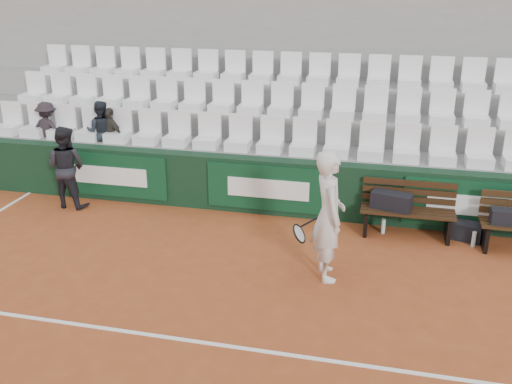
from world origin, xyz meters
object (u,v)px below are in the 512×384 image
Objects in this scene: tennis_player at (328,216)px; spectator_c at (99,109)px; ball_kid at (66,167)px; water_bottle_far at (474,239)px; water_bottle_near at (383,226)px; sports_bag_left at (391,201)px; bench_left at (406,223)px; sports_bag_right at (508,217)px; sports_bag_ground at (467,231)px; spectator_a at (45,108)px; spectator_b at (109,113)px.

tennis_player is 1.54× the size of spectator_c.
water_bottle_far is at bearing -176.91° from ball_kid.
sports_bag_left is at bearing -1.37° from water_bottle_near.
tennis_player is (-0.76, -1.64, 0.81)m from water_bottle_near.
bench_left is 0.45m from sports_bag_left.
sports_bag_right is 0.41× the size of spectator_c.
sports_bag_left is 2.53× the size of water_bottle_near.
sports_bag_ground is 8.14m from spectator_a.
sports_bag_ground is at bearing 2.97° from sports_bag_left.
spectator_a reaches higher than bench_left.
spectator_b reaches higher than water_bottle_far.
sports_bag_ground is 0.41× the size of spectator_a.
sports_bag_left is 2.55× the size of water_bottle_far.
spectator_c is at bearing 171.02° from sports_bag_right.
spectator_b is at bearing 169.84° from water_bottle_near.
bench_left is 0.97m from sports_bag_ground.
sports_bag_ground is 7.03m from ball_kid.
spectator_a reaches higher than water_bottle_far.
bench_left is 1.24× the size of spectator_c.
sports_bag_left is at bearing -177.03° from sports_bag_ground.
ball_kid is (-7.51, 0.11, 0.19)m from sports_bag_right.
sports_bag_right is 0.72m from sports_bag_ground.
water_bottle_near is 5.76m from spectator_c.
sports_bag_right is at bearing -6.78° from sports_bag_left.
spectator_a reaches higher than sports_bag_left.
spectator_a is at bearing 172.22° from bench_left.
sports_bag_right reaches higher than sports_bag_ground.
spectator_b is 0.90× the size of spectator_c.
tennis_player is (-2.09, -1.70, 0.79)m from sports_bag_ground.
water_bottle_far is 7.13m from spectator_c.
water_bottle_near is 0.22× the size of spectator_a.
sports_bag_ground is 0.25× the size of tennis_player.
ball_kid is (-6.04, -0.09, 0.53)m from bench_left.
sports_bag_ground is at bearing -166.08° from spectator_b.
spectator_a is (-5.88, 2.59, 0.63)m from tennis_player.
sports_bag_left is 0.56× the size of spectator_a.
bench_left is at bearing 176.53° from spectator_a.
water_bottle_near is at bearing 173.49° from sports_bag_right.
sports_bag_left is 5.54m from spectator_b.
ball_kid reaches higher than water_bottle_far.
spectator_c is at bearing 172.59° from sports_bag_ground.
ball_kid reaches higher than sports_bag_right.
water_bottle_near is at bearing 178.63° from sports_bag_left.
sports_bag_left is at bearing 171.98° from water_bottle_far.
sports_bag_ground is (-0.51, 0.27, -0.42)m from sports_bag_right.
ball_kid is at bearing 179.17° from sports_bag_right.
sports_bag_right is at bearing 158.97° from spectator_c.
spectator_c is at bearing 170.34° from sports_bag_left.
spectator_c reaches higher than spectator_a.
spectator_a is (-8.48, 1.16, 1.00)m from sports_bag_right.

